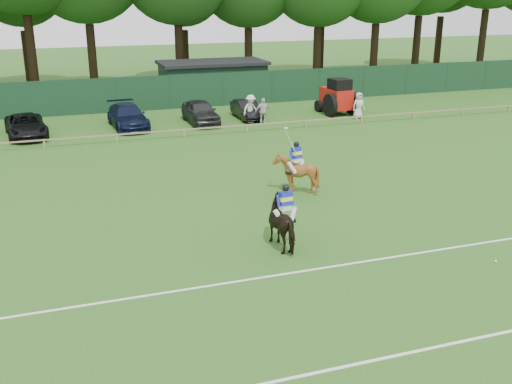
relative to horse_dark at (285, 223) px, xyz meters
name	(u,v)px	position (x,y,z in m)	size (l,w,h in m)	color
ground	(271,262)	(-0.88, -0.98, -0.87)	(160.00, 160.00, 0.00)	#1E4C14
horse_dark	(285,223)	(0.00, 0.00, 0.00)	(0.94, 2.05, 1.73)	black
horse_chestnut	(296,173)	(2.56, 5.24, 0.02)	(1.44, 1.61, 1.78)	brown
suv_black	(26,126)	(-8.86, 20.19, -0.20)	(2.22, 4.82, 1.34)	black
sedan_navy	(128,116)	(-2.71, 20.76, -0.13)	(2.06, 5.06, 1.47)	#101733
hatch_grey	(200,112)	(2.03, 20.53, -0.10)	(1.81, 4.49, 1.53)	#2A2A2C
estate_black	(247,109)	(5.40, 20.97, -0.24)	(1.33, 3.82, 1.26)	black
spectator_left	(251,109)	(5.20, 19.50, 0.07)	(1.21, 0.70, 1.88)	silver
spectator_mid	(263,111)	(5.78, 18.74, 0.01)	(1.03, 0.43, 1.76)	beige
spectator_right	(359,106)	(12.66, 18.47, 0.03)	(0.88, 0.57, 1.80)	beige
rider_dark	(286,203)	(0.00, -0.01, 0.77)	(0.93, 0.41, 1.41)	silver
rider_chestnut	(296,156)	(2.56, 5.23, 0.81)	(0.98, 0.52, 2.05)	silver
polo_ball	(496,261)	(6.09, -3.43, -0.82)	(0.09, 0.09, 0.09)	silver
pitch_lines	(314,313)	(-0.88, -4.48, -0.86)	(60.00, 5.10, 0.01)	silver
pitch_rail	(167,131)	(-0.88, 17.02, -0.42)	(62.10, 0.10, 0.50)	#997F5B
perimeter_fence	(143,94)	(-0.88, 26.02, 0.38)	(92.08, 0.08, 2.50)	#14351E
utility_shed	(213,80)	(5.12, 29.02, 0.67)	(8.40, 4.40, 3.04)	#14331E
tree_row	(153,92)	(1.12, 34.02, -0.87)	(96.00, 12.00, 21.00)	#26561C
tractor	(337,97)	(11.94, 20.35, 0.33)	(2.22, 3.15, 2.54)	red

